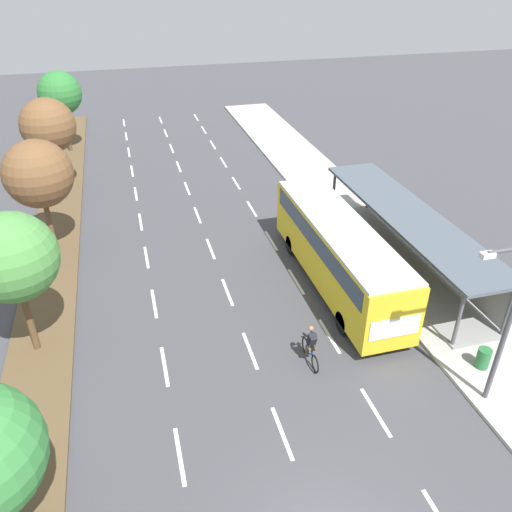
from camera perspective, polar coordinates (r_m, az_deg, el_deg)
median_strip at (r=30.51m, az=-21.63°, el=1.31°), size 2.60×52.00×0.12m
sidewalk_right at (r=32.94m, az=9.99°, el=5.38°), size 4.50×52.00×0.15m
lane_divider_left at (r=29.70m, az=-12.57°, el=1.95°), size 0.14×49.82×0.01m
lane_divider_center at (r=29.96m, az=-5.91°, el=2.84°), size 0.14×49.82×0.01m
lane_divider_right at (r=30.62m, az=0.55°, el=3.66°), size 0.14×49.82×0.01m
bus_shelter at (r=26.80m, az=16.96°, el=2.47°), size 2.90×13.70×2.86m
bus at (r=24.25m, az=9.19°, el=0.91°), size 2.54×11.29×3.37m
cyclist at (r=20.29m, az=6.18°, el=-10.08°), size 0.46×1.82×1.71m
median_tree_second at (r=20.66m, az=-25.82°, el=-0.17°), size 3.43×3.43×6.04m
median_tree_third at (r=28.07m, az=-23.31°, el=8.45°), size 3.48×3.48×6.10m
median_tree_fourth at (r=35.89m, az=-22.38°, el=13.39°), size 3.48×3.48×6.19m
median_tree_fifth at (r=43.84m, az=-21.21°, el=16.70°), size 3.31×3.31×6.25m
streetlight at (r=18.53m, az=26.37°, el=-6.06°), size 1.91×0.24×6.50m
trash_bin at (r=21.85m, az=24.20°, el=-10.44°), size 0.52×0.52×0.85m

